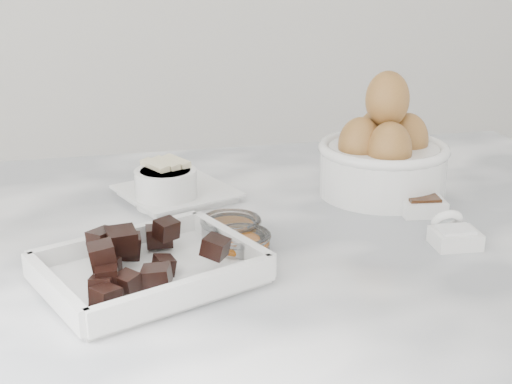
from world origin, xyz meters
TOP-DOWN VIEW (x-y plane):
  - marble_slab at (0.00, 0.00)m, footprint 1.20×0.80m
  - chocolate_dish at (-0.14, -0.13)m, footprint 0.28×0.25m
  - butter_plate at (-0.08, 0.14)m, footprint 0.19×0.19m
  - sugar_ramekin at (-0.09, 0.11)m, footprint 0.09×0.09m
  - egg_bowl at (0.23, 0.09)m, footprint 0.20×0.20m
  - honey_bowl at (-0.03, -0.04)m, footprint 0.08×0.08m
  - zest_bowl at (-0.03, -0.09)m, footprint 0.07×0.07m
  - vanilla_spoon at (0.25, 0.01)m, footprint 0.07×0.08m
  - salt_spoon at (0.24, -0.11)m, footprint 0.06×0.07m

SIDE VIEW (x-z plane):
  - marble_slab at x=0.00m, z-range 0.90..0.94m
  - salt_spoon at x=0.24m, z-range 0.93..0.98m
  - vanilla_spoon at x=0.25m, z-range 0.93..0.98m
  - zest_bowl at x=-0.03m, z-range 0.94..0.97m
  - honey_bowl at x=-0.03m, z-range 0.94..0.97m
  - butter_plate at x=-0.08m, z-range 0.93..0.99m
  - chocolate_dish at x=-0.14m, z-range 0.93..0.99m
  - sugar_ramekin at x=-0.09m, z-range 0.94..1.00m
  - egg_bowl at x=0.23m, z-range 0.91..1.09m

